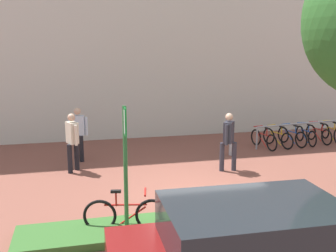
# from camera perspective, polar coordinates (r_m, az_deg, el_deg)

# --- Properties ---
(ground_plane) EXTENTS (60.00, 60.00, 0.00)m
(ground_plane) POSITION_cam_1_polar(r_m,az_deg,el_deg) (9.97, 4.17, -9.91)
(ground_plane) COLOR brown
(building_facade) EXTENTS (28.00, 1.20, 10.00)m
(building_facade) POSITION_cam_1_polar(r_m,az_deg,el_deg) (16.41, -3.57, 16.13)
(building_facade) COLOR beige
(building_facade) RESTS_ON ground
(planter_strip) EXTENTS (7.00, 1.10, 0.16)m
(planter_strip) POSITION_cam_1_polar(r_m,az_deg,el_deg) (8.36, 3.92, -13.64)
(planter_strip) COLOR #336028
(planter_strip) RESTS_ON ground
(parking_sign_post) EXTENTS (0.08, 0.36, 2.53)m
(parking_sign_post) POSITION_cam_1_polar(r_m,az_deg,el_deg) (7.54, -6.12, -3.77)
(parking_sign_post) COLOR #2D7238
(parking_sign_post) RESTS_ON ground
(bike_at_sign) EXTENTS (1.66, 0.48, 0.86)m
(bike_at_sign) POSITION_cam_1_polar(r_m,az_deg,el_deg) (8.10, -6.02, -12.43)
(bike_at_sign) COLOR black
(bike_at_sign) RESTS_ON ground
(bike_rack_cluster) EXTENTS (3.73, 1.93, 0.83)m
(bike_rack_cluster) POSITION_cam_1_polar(r_m,az_deg,el_deg) (15.67, 18.15, -1.30)
(bike_rack_cluster) COLOR #99999E
(bike_rack_cluster) RESTS_ON ground
(bollard_steel) EXTENTS (0.16, 0.16, 0.90)m
(bollard_steel) POSITION_cam_1_polar(r_m,az_deg,el_deg) (13.59, 9.03, -2.28)
(bollard_steel) COLOR #ADADB2
(bollard_steel) RESTS_ON ground
(person_casual_tan) EXTENTS (0.38, 0.57, 1.72)m
(person_casual_tan) POSITION_cam_1_polar(r_m,az_deg,el_deg) (11.88, -13.47, -1.77)
(person_casual_tan) COLOR black
(person_casual_tan) RESTS_ON ground
(person_shirt_white) EXTENTS (0.60, 0.35, 1.72)m
(person_shirt_white) POSITION_cam_1_polar(r_m,az_deg,el_deg) (12.94, -12.68, -0.67)
(person_shirt_white) COLOR black
(person_shirt_white) RESTS_ON ground
(person_suited_dark) EXTENTS (0.50, 0.51, 1.72)m
(person_suited_dark) POSITION_cam_1_polar(r_m,az_deg,el_deg) (11.75, 8.63, -1.72)
(person_suited_dark) COLOR #2D2D38
(person_suited_dark) RESTS_ON ground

